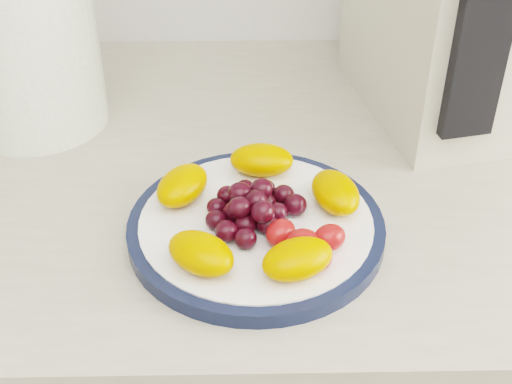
{
  "coord_description": "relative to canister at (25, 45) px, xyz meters",
  "views": [
    {
      "loc": [
        -0.11,
        0.55,
        1.33
      ],
      "look_at": [
        -0.11,
        1.07,
        0.95
      ],
      "focal_mm": 50.0,
      "sensor_mm": 36.0,
      "label": 1
    }
  ],
  "objects": [
    {
      "name": "plate_rim",
      "position": [
        0.25,
        -0.22,
        -0.09
      ],
      "size": [
        0.24,
        0.24,
        0.01
      ],
      "primitive_type": "cylinder",
      "color": "black",
      "rests_on": "counter"
    },
    {
      "name": "fruit_plate",
      "position": [
        0.25,
        -0.22,
        -0.06
      ],
      "size": [
        0.21,
        0.21,
        0.03
      ],
      "color": "#CF6B00",
      "rests_on": "plate_face"
    },
    {
      "name": "plate_face",
      "position": [
        0.25,
        -0.22,
        -0.09
      ],
      "size": [
        0.22,
        0.22,
        0.02
      ],
      "primitive_type": "cylinder",
      "color": "white",
      "rests_on": "counter"
    },
    {
      "name": "canister",
      "position": [
        0.0,
        0.0,
        0.0
      ],
      "size": [
        0.17,
        0.17,
        0.19
      ],
      "primitive_type": "cylinder",
      "rotation": [
        0.0,
        0.0,
        -0.09
      ],
      "color": "#467316",
      "rests_on": "counter"
    },
    {
      "name": "appliance_panel",
      "position": [
        0.47,
        -0.11,
        0.07
      ],
      "size": [
        0.06,
        0.03,
        0.24
      ],
      "primitive_type": "cube",
      "rotation": [
        0.0,
        0.0,
        0.21
      ],
      "color": "black",
      "rests_on": "appliance_body"
    }
  ]
}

